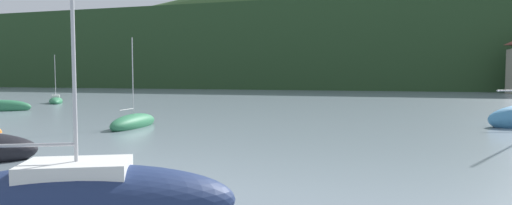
% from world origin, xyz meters
% --- Properties ---
extents(wooded_hillside, '(352.00, 50.85, 49.48)m').
position_xyz_m(wooded_hillside, '(7.78, 134.08, 8.17)').
color(wooded_hillside, '#264223').
rests_on(wooded_hillside, ground_plane).
extents(sailboat_far_2, '(5.02, 4.20, 6.68)m').
position_xyz_m(sailboat_far_2, '(-26.79, 43.72, 0.32)').
color(sailboat_far_2, '#2D754C').
rests_on(sailboat_far_2, ground_plane).
extents(sailboat_mid_5, '(1.77, 5.13, 5.89)m').
position_xyz_m(sailboat_mid_5, '(-8.32, 36.57, 0.27)').
color(sailboat_mid_5, '#2D754C').
rests_on(sailboat_mid_5, ground_plane).
extents(sailboat_near_7, '(7.24, 5.04, 8.63)m').
position_xyz_m(sailboat_near_7, '(0.36, 20.83, 0.45)').
color(sailboat_near_7, navy).
rests_on(sailboat_near_7, ground_plane).
extents(sailboat_far_8, '(4.35, 4.83, 5.87)m').
position_xyz_m(sailboat_far_8, '(-29.87, 54.16, 0.27)').
color(sailboat_far_8, '#2D754C').
rests_on(sailboat_far_8, ground_plane).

